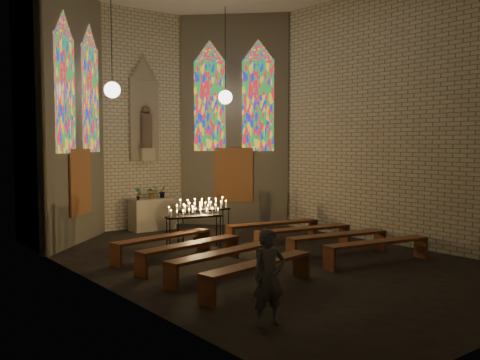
% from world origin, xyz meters
% --- Properties ---
extents(floor, '(12.00, 12.00, 0.00)m').
position_xyz_m(floor, '(0.00, 0.00, 0.00)').
color(floor, black).
rests_on(floor, ground).
extents(room, '(8.22, 12.43, 7.00)m').
position_xyz_m(room, '(-0.00, 3.37, 3.72)').
color(room, beige).
rests_on(room, ground).
extents(altar, '(1.40, 0.60, 1.00)m').
position_xyz_m(altar, '(0.00, 5.45, 0.50)').
color(altar, '#B7AF95').
rests_on(altar, ground).
extents(flower_vase_left, '(0.21, 0.14, 0.39)m').
position_xyz_m(flower_vase_left, '(-0.53, 5.39, 1.20)').
color(flower_vase_left, '#4C723F').
rests_on(flower_vase_left, altar).
extents(flower_vase_center, '(0.39, 0.35, 0.39)m').
position_xyz_m(flower_vase_center, '(0.05, 5.53, 1.19)').
color(flower_vase_center, '#4C723F').
rests_on(flower_vase_center, altar).
extents(flower_vase_right, '(0.28, 0.24, 0.43)m').
position_xyz_m(flower_vase_right, '(0.39, 5.46, 1.21)').
color(flower_vase_right, '#4C723F').
rests_on(flower_vase_right, altar).
extents(aisle_flower_pot, '(0.26, 0.26, 0.45)m').
position_xyz_m(aisle_flower_pot, '(-0.17, 2.57, 0.22)').
color(aisle_flower_pot, '#4C723F').
rests_on(aisle_flower_pot, ground).
extents(votive_stand_left, '(1.52, 0.68, 1.08)m').
position_xyz_m(votive_stand_left, '(-0.60, 2.08, 0.93)').
color(votive_stand_left, black).
rests_on(votive_stand_left, ground).
extents(votive_stand_right, '(1.57, 0.47, 1.14)m').
position_xyz_m(votive_stand_right, '(0.17, 2.76, 0.98)').
color(votive_stand_right, black).
rests_on(votive_stand_right, ground).
extents(pew_left_0, '(2.81, 0.87, 0.54)m').
position_xyz_m(pew_left_0, '(-1.76, 1.63, 0.44)').
color(pew_left_0, '#5B301A').
rests_on(pew_left_0, ground).
extents(pew_right_0, '(2.81, 0.87, 0.54)m').
position_xyz_m(pew_right_0, '(1.76, 1.63, 0.44)').
color(pew_right_0, '#5B301A').
rests_on(pew_right_0, ground).
extents(pew_left_1, '(2.81, 0.87, 0.54)m').
position_xyz_m(pew_left_1, '(-1.76, 0.43, 0.44)').
color(pew_left_1, '#5B301A').
rests_on(pew_left_1, ground).
extents(pew_right_1, '(2.81, 0.87, 0.54)m').
position_xyz_m(pew_right_1, '(1.76, 0.43, 0.44)').
color(pew_right_1, '#5B301A').
rests_on(pew_right_1, ground).
extents(pew_left_2, '(2.81, 0.87, 0.54)m').
position_xyz_m(pew_left_2, '(-1.76, -0.77, 0.44)').
color(pew_left_2, '#5B301A').
rests_on(pew_left_2, ground).
extents(pew_right_2, '(2.81, 0.87, 0.54)m').
position_xyz_m(pew_right_2, '(1.76, -0.77, 0.44)').
color(pew_right_2, '#5B301A').
rests_on(pew_right_2, ground).
extents(pew_left_3, '(2.81, 0.87, 0.54)m').
position_xyz_m(pew_left_3, '(-1.76, -1.97, 0.44)').
color(pew_left_3, '#5B301A').
rests_on(pew_left_3, ground).
extents(pew_right_3, '(2.81, 0.87, 0.54)m').
position_xyz_m(pew_right_3, '(1.76, -1.97, 0.44)').
color(pew_right_3, '#5B301A').
rests_on(pew_right_3, ground).
extents(visitor, '(0.61, 0.47, 1.47)m').
position_xyz_m(visitor, '(-2.88, -3.55, 0.74)').
color(visitor, '#484952').
rests_on(visitor, ground).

